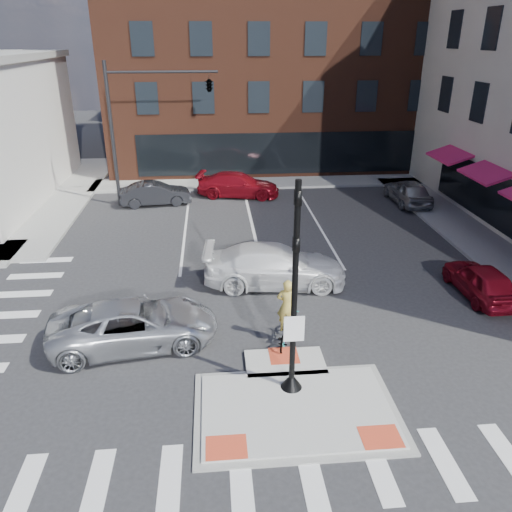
{
  "coord_description": "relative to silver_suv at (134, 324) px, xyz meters",
  "views": [
    {
      "loc": [
        -2.0,
        -10.82,
        9.17
      ],
      "look_at": [
        -0.56,
        5.33,
        2.0
      ],
      "focal_mm": 35.0,
      "sensor_mm": 36.0,
      "label": 1
    }
  ],
  "objects": [
    {
      "name": "building_far_right",
      "position": [
        13.66,
        50.84,
        5.26
      ],
      "size": [
        12.0,
        12.0,
        12.0
      ],
      "primitive_type": "cube",
      "color": "brown",
      "rests_on": "ground"
    },
    {
      "name": "signal_pole",
      "position": [
        4.66,
        -2.76,
        1.62
      ],
      "size": [
        0.6,
        0.6,
        5.98
      ],
      "color": "black",
      "rests_on": "refuge_island"
    },
    {
      "name": "sidewalk_n",
      "position": [
        7.66,
        18.84,
        -0.66
      ],
      "size": [
        26.0,
        3.0,
        0.15
      ],
      "primitive_type": "cube",
      "color": "gray",
      "rests_on": "ground"
    },
    {
      "name": "refuge_island",
      "position": [
        4.66,
        -3.42,
        -0.69
      ],
      "size": [
        5.4,
        4.65,
        0.13
      ],
      "color": "gray",
      "rests_on": "ground"
    },
    {
      "name": "cyclist",
      "position": [
        4.86,
        -0.36,
        0.03
      ],
      "size": [
        1.2,
        1.91,
        2.26
      ],
      "rotation": [
        0.0,
        0.0,
        2.8
      ],
      "color": "#3F3F44",
      "rests_on": "ground"
    },
    {
      "name": "sidewalk_e",
      "position": [
        15.46,
        6.84,
        -0.66
      ],
      "size": [
        3.0,
        24.0,
        0.15
      ],
      "primitive_type": "cube",
      "color": "gray",
      "rests_on": "ground"
    },
    {
      "name": "red_sedan",
      "position": [
        12.71,
        2.14,
        -0.08
      ],
      "size": [
        1.62,
        3.88,
        1.31
      ],
      "primitive_type": "imported",
      "rotation": [
        0.0,
        0.0,
        3.16
      ],
      "color": "maroon",
      "rests_on": "ground"
    },
    {
      "name": "bg_car_dark",
      "position": [
        -0.72,
        14.74,
        -0.06
      ],
      "size": [
        4.25,
        1.95,
        1.35
      ],
      "primitive_type": "imported",
      "rotation": [
        0.0,
        0.0,
        1.7
      ],
      "color": "#242529",
      "rests_on": "ground"
    },
    {
      "name": "white_pickup",
      "position": [
        5.01,
        3.84,
        0.08
      ],
      "size": [
        5.78,
        2.73,
        1.63
      ],
      "primitive_type": "imported",
      "rotation": [
        0.0,
        0.0,
        1.49
      ],
      "color": "white",
      "rests_on": "ground"
    },
    {
      "name": "building_far_left",
      "position": [
        0.66,
        48.84,
        4.26
      ],
      "size": [
        10.0,
        12.0,
        10.0
      ],
      "primitive_type": "cube",
      "color": "slate",
      "rests_on": "ground"
    },
    {
      "name": "building_n",
      "position": [
        7.66,
        28.83,
        7.07
      ],
      "size": [
        24.4,
        18.4,
        15.5
      ],
      "color": "#4A2417",
      "rests_on": "ground"
    },
    {
      "name": "mast_arm_signal",
      "position": [
        1.19,
        14.84,
        5.47
      ],
      "size": [
        6.1,
        2.24,
        8.0
      ],
      "color": "black",
      "rests_on": "ground"
    },
    {
      "name": "silver_suv",
      "position": [
        0.0,
        0.0,
        0.0
      ],
      "size": [
        5.6,
        3.19,
        1.47
      ],
      "primitive_type": "imported",
      "rotation": [
        0.0,
        0.0,
        1.72
      ],
      "color": "#B6B9BE",
      "rests_on": "ground"
    },
    {
      "name": "ground",
      "position": [
        4.66,
        -3.16,
        -0.74
      ],
      "size": [
        120.0,
        120.0,
        0.0
      ],
      "primitive_type": "plane",
      "color": "#28282B",
      "rests_on": "ground"
    },
    {
      "name": "bg_car_silver",
      "position": [
        14.16,
        13.64,
        -0.0
      ],
      "size": [
        1.81,
        4.33,
        1.46
      ],
      "primitive_type": "imported",
      "rotation": [
        0.0,
        0.0,
        3.16
      ],
      "color": "#9DA1A4",
      "rests_on": "ground"
    },
    {
      "name": "bg_car_red",
      "position": [
        4.23,
        16.0,
        -0.0
      ],
      "size": [
        5.36,
        3.05,
        1.46
      ],
      "primitive_type": "imported",
      "rotation": [
        0.0,
        0.0,
        1.36
      ],
      "color": "maroon",
      "rests_on": "ground"
    }
  ]
}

